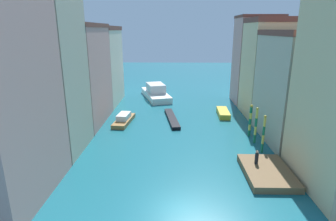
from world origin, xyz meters
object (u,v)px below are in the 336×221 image
(mooring_pole_1, at_px, (256,125))
(gondola_black, at_px, (172,118))
(vaporetto_white, at_px, (156,93))
(waterfront_dock, at_px, (267,172))
(mooring_pole_2, at_px, (250,120))
(person_on_dock, at_px, (257,158))
(mooring_pole_0, at_px, (263,134))
(motorboat_1, at_px, (223,113))
(motorboat_0, at_px, (124,119))

(mooring_pole_1, distance_m, gondola_black, 13.95)
(vaporetto_white, height_order, gondola_black, vaporetto_white)
(waterfront_dock, bearing_deg, gondola_black, 118.96)
(mooring_pole_2, bearing_deg, vaporetto_white, 123.33)
(mooring_pole_2, distance_m, gondola_black, 12.47)
(person_on_dock, bearing_deg, mooring_pole_2, 79.42)
(mooring_pole_0, height_order, motorboat_1, mooring_pole_0)
(vaporetto_white, bearing_deg, person_on_dock, -68.27)
(mooring_pole_2, distance_m, motorboat_0, 18.52)
(vaporetto_white, height_order, motorboat_1, vaporetto_white)
(motorboat_0, bearing_deg, waterfront_dock, -42.79)
(person_on_dock, bearing_deg, mooring_pole_1, 75.54)
(waterfront_dock, relative_size, mooring_pole_0, 1.49)
(waterfront_dock, height_order, mooring_pole_2, mooring_pole_2)
(waterfront_dock, bearing_deg, motorboat_0, 137.21)
(mooring_pole_2, bearing_deg, gondola_black, 147.76)
(gondola_black, bearing_deg, mooring_pole_2, -32.24)
(motorboat_1, bearing_deg, person_on_dock, -89.44)
(person_on_dock, xyz_separation_m, motorboat_0, (-16.00, 14.37, -0.76))
(person_on_dock, height_order, mooring_pole_0, mooring_pole_0)
(mooring_pole_1, relative_size, motorboat_0, 0.70)
(person_on_dock, xyz_separation_m, vaporetto_white, (-12.13, 30.43, -0.21))
(mooring_pole_0, xyz_separation_m, mooring_pole_1, (-0.10, 2.72, 0.08))
(waterfront_dock, relative_size, mooring_pole_2, 1.54)
(gondola_black, bearing_deg, motorboat_1, 16.44)
(mooring_pole_0, bearing_deg, waterfront_dock, -101.88)
(waterfront_dock, relative_size, gondola_black, 0.69)
(person_on_dock, xyz_separation_m, mooring_pole_1, (1.78, 6.91, 1.06))
(mooring_pole_0, distance_m, motorboat_0, 20.65)
(person_on_dock, height_order, mooring_pole_2, mooring_pole_2)
(waterfront_dock, xyz_separation_m, mooring_pole_0, (1.12, 5.33, 1.96))
(person_on_dock, distance_m, motorboat_0, 21.52)
(waterfront_dock, xyz_separation_m, motorboat_1, (-0.94, 19.56, 0.11))
(mooring_pole_0, distance_m, vaporetto_white, 29.78)
(waterfront_dock, height_order, gondola_black, waterfront_dock)
(motorboat_0, bearing_deg, mooring_pole_2, -15.84)
(waterfront_dock, bearing_deg, vaporetto_white, 112.21)
(gondola_black, bearing_deg, person_on_dock, -61.40)
(gondola_black, bearing_deg, vaporetto_white, 103.39)
(person_on_dock, bearing_deg, motorboat_0, 138.07)
(mooring_pole_1, distance_m, motorboat_0, 19.37)
(mooring_pole_2, relative_size, motorboat_1, 0.79)
(mooring_pole_1, bearing_deg, mooring_pole_0, -87.81)
(mooring_pole_2, distance_m, motorboat_1, 9.45)
(waterfront_dock, height_order, motorboat_1, motorboat_1)
(mooring_pole_1, distance_m, vaporetto_white, 27.36)
(waterfront_dock, distance_m, motorboat_0, 22.84)
(waterfront_dock, relative_size, motorboat_1, 1.22)
(mooring_pole_2, bearing_deg, motorboat_0, 164.16)
(mooring_pole_2, xyz_separation_m, vaporetto_white, (-13.87, 21.10, -1.12))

